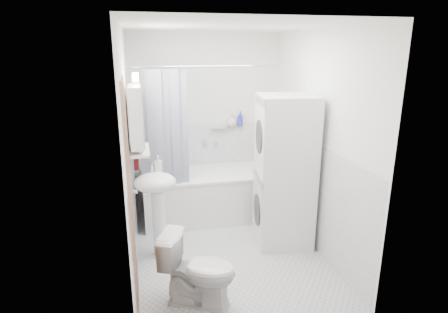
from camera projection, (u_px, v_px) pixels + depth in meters
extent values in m
plane|color=silver|center=(227.00, 250.00, 4.23)|extent=(2.60, 2.60, 0.00)
plane|color=white|center=(206.00, 124.00, 5.11)|extent=(2.00, 0.00, 2.00)
plane|color=white|center=(269.00, 193.00, 2.68)|extent=(2.00, 0.00, 2.00)
plane|color=white|center=(129.00, 153.00, 3.68)|extent=(0.00, 2.60, 2.60)
plane|color=white|center=(316.00, 143.00, 4.11)|extent=(0.00, 2.60, 2.60)
plane|color=white|center=(228.00, 26.00, 3.56)|extent=(2.60, 2.60, 0.00)
plane|color=white|center=(207.00, 166.00, 5.27)|extent=(1.98, 0.00, 1.98)
plane|color=white|center=(134.00, 209.00, 3.85)|extent=(0.00, 2.58, 2.58)
plane|color=white|center=(311.00, 193.00, 4.27)|extent=(0.00, 2.58, 2.58)
plane|color=brown|center=(131.00, 208.00, 2.92)|extent=(0.00, 2.00, 2.00)
cylinder|color=silver|center=(135.00, 192.00, 3.24)|extent=(0.04, 0.04, 0.04)
cube|color=white|center=(206.00, 196.00, 4.99)|extent=(1.63, 0.76, 0.60)
cube|color=white|center=(206.00, 174.00, 4.90)|extent=(1.65, 0.78, 0.03)
cube|color=silver|center=(206.00, 182.00, 4.94)|extent=(1.45, 0.58, 0.20)
cylinder|color=silver|center=(216.00, 142.00, 5.16)|extent=(0.04, 0.12, 0.04)
cylinder|color=silver|center=(209.00, 66.00, 4.21)|extent=(1.83, 0.02, 0.02)
cube|color=#141F49|center=(144.00, 135.00, 4.26)|extent=(0.10, 0.02, 1.45)
cube|color=#141F49|center=(152.00, 134.00, 4.27)|extent=(0.10, 0.02, 1.45)
cube|color=#141F49|center=(160.00, 134.00, 4.29)|extent=(0.10, 0.02, 1.45)
cube|color=#141F49|center=(168.00, 133.00, 4.31)|extent=(0.10, 0.02, 1.45)
cube|color=#141F49|center=(176.00, 133.00, 4.33)|extent=(0.10, 0.02, 1.45)
cube|color=#141F49|center=(183.00, 133.00, 4.35)|extent=(0.10, 0.02, 1.45)
ellipsoid|color=white|center=(155.00, 182.00, 3.90)|extent=(0.44, 0.37, 0.20)
cylinder|color=white|center=(159.00, 224.00, 4.04)|extent=(0.14, 0.14, 0.75)
cylinder|color=silver|center=(152.00, 168.00, 3.99)|extent=(0.03, 0.03, 0.14)
cylinder|color=silver|center=(152.00, 163.00, 3.94)|extent=(0.02, 0.10, 0.02)
cube|color=white|center=(136.00, 116.00, 3.70)|extent=(0.12, 0.50, 0.60)
cube|color=white|center=(143.00, 116.00, 3.71)|extent=(0.01, 0.47, 0.57)
cube|color=#FFEABF|center=(135.00, 77.00, 3.60)|extent=(0.06, 0.45, 0.06)
cube|color=silver|center=(140.00, 150.00, 3.80)|extent=(0.18, 0.54, 0.02)
cube|color=silver|center=(219.00, 128.00, 5.11)|extent=(0.22, 0.06, 0.02)
cube|color=#4E0A0D|center=(134.00, 131.00, 3.98)|extent=(0.05, 0.33, 0.78)
cube|color=#4E0A0D|center=(135.00, 97.00, 3.89)|extent=(0.03, 0.29, 0.08)
cylinder|color=silver|center=(131.00, 94.00, 3.87)|extent=(0.02, 0.04, 0.02)
cube|color=white|center=(283.00, 207.00, 4.33)|extent=(0.68, 0.68, 0.86)
cylinder|color=#2D2D33|center=(257.00, 210.00, 4.27)|extent=(0.07, 0.36, 0.36)
cube|color=gray|center=(258.00, 178.00, 4.16)|extent=(0.09, 0.54, 0.08)
cube|color=white|center=(286.00, 134.00, 4.09)|extent=(0.68, 0.68, 0.86)
cylinder|color=#2D2D33|center=(259.00, 137.00, 4.03)|extent=(0.07, 0.36, 0.36)
cube|color=gray|center=(260.00, 101.00, 3.92)|extent=(0.09, 0.54, 0.08)
imported|color=white|center=(199.00, 270.00, 3.28)|extent=(0.76, 0.61, 0.65)
imported|color=gray|center=(158.00, 168.00, 4.05)|extent=(0.08, 0.17, 0.08)
imported|color=gray|center=(140.00, 149.00, 3.65)|extent=(0.07, 0.18, 0.07)
imported|color=gray|center=(140.00, 141.00, 3.90)|extent=(0.10, 0.09, 0.10)
imported|color=gray|center=(232.00, 122.00, 5.12)|extent=(0.13, 0.17, 0.13)
imported|color=#2B34AC|center=(240.00, 123.00, 5.16)|extent=(0.08, 0.21, 0.08)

